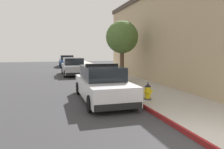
{
  "coord_description": "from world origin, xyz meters",
  "views": [
    {
      "loc": [
        -3.54,
        -3.73,
        2.3
      ],
      "look_at": [
        -0.39,
        7.19,
        1.0
      ],
      "focal_mm": 34.8,
      "sensor_mm": 36.0,
      "label": 1
    }
  ],
  "objects_px": {
    "police_cruiser": "(102,84)",
    "street_tree": "(122,37)",
    "parked_car_dark_far": "(67,61)",
    "fire_hydrant": "(148,92)",
    "parked_car_silver_ahead": "(73,67)"
  },
  "relations": [
    {
      "from": "parked_car_dark_far",
      "to": "street_tree",
      "type": "bearing_deg",
      "value": -81.06
    },
    {
      "from": "parked_car_silver_ahead",
      "to": "fire_hydrant",
      "type": "bearing_deg",
      "value": -80.52
    },
    {
      "from": "police_cruiser",
      "to": "street_tree",
      "type": "bearing_deg",
      "value": 61.76
    },
    {
      "from": "fire_hydrant",
      "to": "street_tree",
      "type": "height_order",
      "value": "street_tree"
    },
    {
      "from": "parked_car_dark_far",
      "to": "parked_car_silver_ahead",
      "type": "bearing_deg",
      "value": -91.06
    },
    {
      "from": "fire_hydrant",
      "to": "street_tree",
      "type": "xyz_separation_m",
      "value": [
        0.78,
        5.79,
        2.62
      ]
    },
    {
      "from": "parked_car_silver_ahead",
      "to": "street_tree",
      "type": "height_order",
      "value": "street_tree"
    },
    {
      "from": "parked_car_dark_far",
      "to": "fire_hydrant",
      "type": "relative_size",
      "value": 6.37
    },
    {
      "from": "police_cruiser",
      "to": "parked_car_dark_far",
      "type": "relative_size",
      "value": 1.0
    },
    {
      "from": "parked_car_dark_far",
      "to": "fire_hydrant",
      "type": "xyz_separation_m",
      "value": [
        1.76,
        -21.93,
        -0.23
      ]
    },
    {
      "from": "parked_car_dark_far",
      "to": "street_tree",
      "type": "distance_m",
      "value": 16.52
    },
    {
      "from": "parked_car_silver_ahead",
      "to": "street_tree",
      "type": "distance_m",
      "value": 6.9
    },
    {
      "from": "fire_hydrant",
      "to": "street_tree",
      "type": "distance_m",
      "value": 6.4
    },
    {
      "from": "police_cruiser",
      "to": "parked_car_silver_ahead",
      "type": "distance_m",
      "value": 10.61
    },
    {
      "from": "police_cruiser",
      "to": "street_tree",
      "type": "height_order",
      "value": "street_tree"
    }
  ]
}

